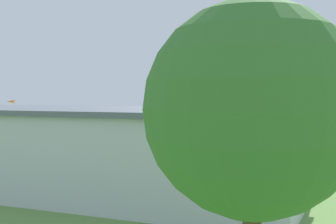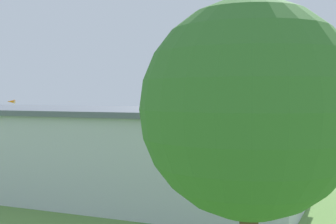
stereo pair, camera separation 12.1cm
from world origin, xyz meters
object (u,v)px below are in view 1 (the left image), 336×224
Objects in this scene: person_crossing_taxiway at (61,145)px; tree_near_perimeter_road at (253,110)px; hangar at (70,148)px; windsock at (11,104)px; car_red at (22,149)px; person_by_parked_cars at (74,146)px; biplane at (184,86)px; person_near_hangar_door at (248,154)px; person_walking_on_apron at (106,149)px.

tree_near_perimeter_road is (-32.11, 34.18, 5.82)m from person_crossing_taxiway.
windsock reaches higher than hangar.
windsock reaches higher than car_red.
person_crossing_taxiway is at bearing 145.60° from windsock.
person_by_parked_cars is at bearing -133.26° from car_red.
person_crossing_taxiway is (-2.23, -4.57, 0.07)m from car_red.
biplane is 16.76m from person_by_parked_cars.
person_by_parked_cars is 27.61m from windsock.
biplane is (2.30, -29.12, 5.22)m from hangar.
car_red is 26.03m from person_near_hangar_door.
person_walking_on_apron is 0.88× the size of person_near_hangar_door.
windsock reaches higher than person_near_hangar_door.
person_walking_on_apron is 0.89× the size of person_by_parked_cars.
biplane is at bearing -41.23° from person_near_hangar_door.
hangar is 20.40× the size of person_by_parked_cars.
tree_near_perimeter_road is (-25.70, 34.13, 5.95)m from person_walking_on_apron.
person_walking_on_apron is (5.48, 11.23, -7.55)m from biplane.
person_crossing_taxiway is (11.89, 11.18, -7.42)m from biplane.
person_crossing_taxiway is at bearing -51.65° from hangar.
car_red is at bearing 13.13° from person_near_hangar_door.
person_crossing_taxiway is 1.02× the size of person_near_hangar_door.
biplane reaches higher than tree_near_perimeter_road.
tree_near_perimeter_road is at bearing 131.48° from person_by_parked_cars.
person_crossing_taxiway reaches higher than car_red.
windsock is at bearing -34.40° from person_crossing_taxiway.
person_by_parked_cars is at bearing 147.79° from windsock.
person_near_hangar_door is 46.29m from windsock.
car_red is 5.08m from person_crossing_taxiway.
hangar reaches higher than person_crossing_taxiway.
hangar is at bearing 113.52° from person_walking_on_apron.
person_by_parked_cars is 0.18× the size of tree_near_perimeter_road.
person_walking_on_apron is 31.39m from windsock.
person_near_hangar_door is 1.01× the size of person_by_parked_cars.
person_crossing_taxiway is 47.25m from tree_near_perimeter_road.
hangar is 23.04× the size of person_walking_on_apron.
biplane is 16.68m from person_near_hangar_door.
person_crossing_taxiway is at bearing -46.79° from tree_near_perimeter_road.
hangar is 47.89m from windsock.
windsock is (18.81, -18.98, 4.72)m from car_red.
person_walking_on_apron is at bearing 152.22° from windsock.
biplane is 0.76× the size of tree_near_perimeter_road.
person_walking_on_apron is (7.78, -17.88, -2.33)m from hangar.
person_walking_on_apron is 0.24× the size of windsock.
windsock reaches higher than person_crossing_taxiway.
tree_near_perimeter_road is at bearing 126.98° from person_walking_on_apron.
tree_near_perimeter_road is at bearing 133.21° from person_crossing_taxiway.
car_red is 45.72m from tree_near_perimeter_road.
person_by_parked_cars is (-4.21, -4.47, 0.05)m from car_red.
person_by_parked_cars is at bearing 3.89° from person_near_hangar_door.
person_walking_on_apron is at bearing -152.37° from car_red.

